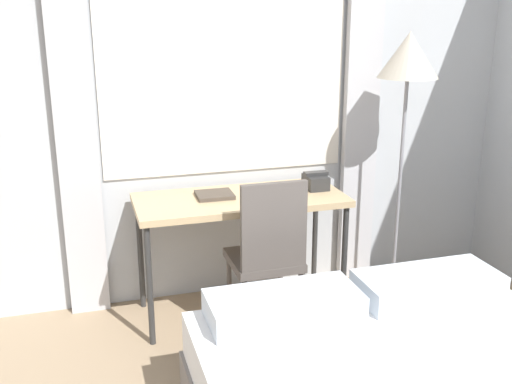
# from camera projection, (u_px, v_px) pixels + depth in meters

# --- Properties ---
(wall_back_with_window) EXTENTS (5.20, 0.13, 2.70)m
(wall_back_with_window) POSITION_uv_depth(u_px,v_px,m) (208.00, 94.00, 3.78)
(wall_back_with_window) COLOR silver
(wall_back_with_window) RESTS_ON ground_plane
(desk) EXTENTS (1.28, 0.56, 0.77)m
(desk) POSITION_uv_depth(u_px,v_px,m) (240.00, 207.00, 3.68)
(desk) COLOR tan
(desk) RESTS_ON ground_plane
(desk_chair) EXTENTS (0.40, 0.40, 0.97)m
(desk_chair) POSITION_uv_depth(u_px,v_px,m) (268.00, 250.00, 3.46)
(desk_chair) COLOR #59514C
(desk_chair) RESTS_ON ground_plane
(standing_lamp) EXTENTS (0.38, 0.38, 1.74)m
(standing_lamp) POSITION_uv_depth(u_px,v_px,m) (408.00, 75.00, 3.70)
(standing_lamp) COLOR #4C4C51
(standing_lamp) RESTS_ON ground_plane
(telephone) EXTENTS (0.15, 0.17, 0.11)m
(telephone) POSITION_uv_depth(u_px,v_px,m) (316.00, 181.00, 3.81)
(telephone) COLOR #2D2D2D
(telephone) RESTS_ON desk
(book) EXTENTS (0.23, 0.20, 0.02)m
(book) POSITION_uv_depth(u_px,v_px,m) (215.00, 195.00, 3.66)
(book) COLOR #4C4238
(book) RESTS_ON desk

